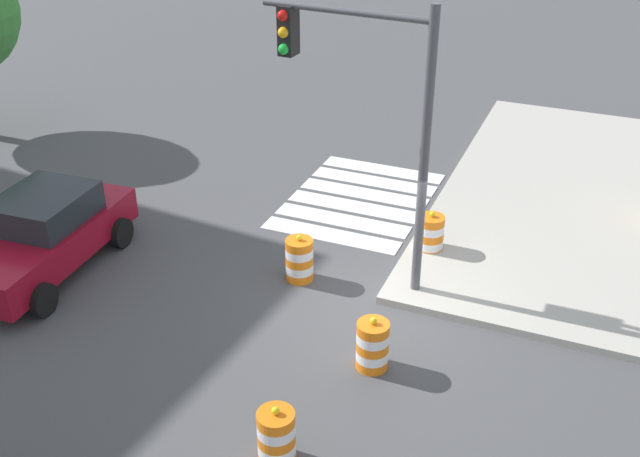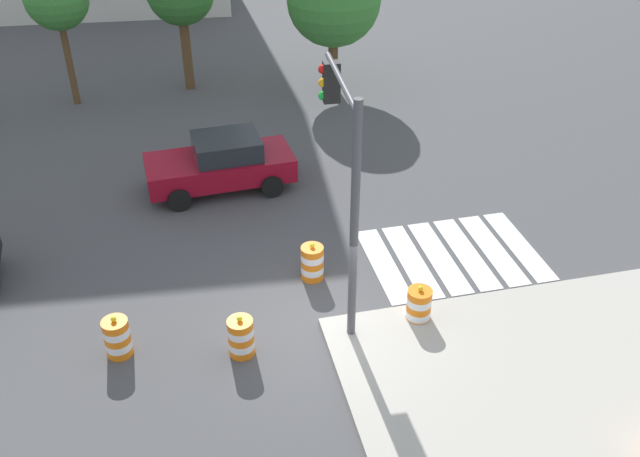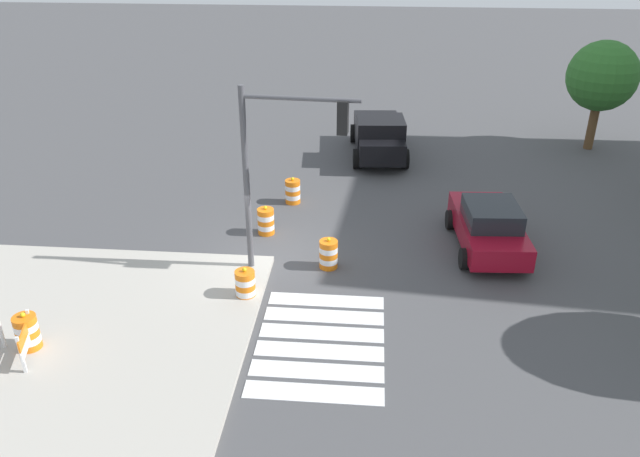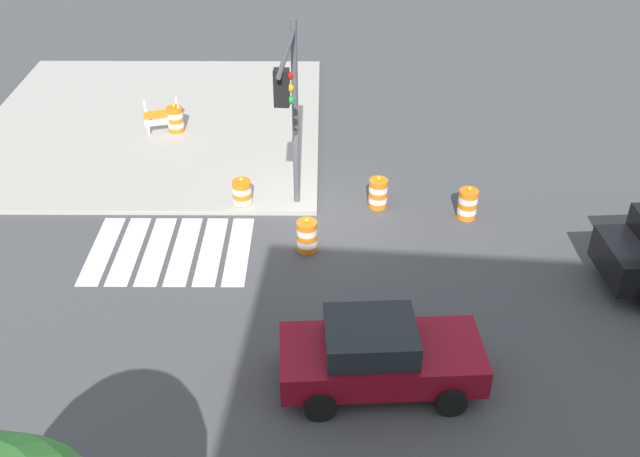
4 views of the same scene
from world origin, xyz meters
TOP-DOWN VIEW (x-y plane):
  - ground_plane at (0.00, 0.00)m, footprint 120.00×120.00m
  - sidewalk_corner at (6.00, -6.00)m, footprint 12.00×12.00m
  - crosswalk_stripes at (4.00, 1.80)m, footprint 4.35×3.20m
  - sports_car at (-1.38, 6.71)m, footprint 4.40×2.33m
  - traffic_barrel_near_corner at (2.21, -0.45)m, footprint 0.56×0.56m
  - traffic_barrel_crosswalk_end at (-1.81, -0.54)m, footprint 0.56×0.56m
  - traffic_barrel_median_near at (-4.37, 0.05)m, footprint 0.56×0.56m
  - traffic_barrel_median_far at (0.25, 1.72)m, footprint 0.56×0.56m
  - traffic_barrel_on_sidewalk at (4.99, -5.28)m, footprint 0.56×0.56m
  - construction_barricade at (5.41, -5.23)m, footprint 1.40×1.09m
  - traffic_light_pole at (0.67, 0.54)m, footprint 0.48×3.29m

SIDE VIEW (x-z plane):
  - ground_plane at x=0.00m, z-range 0.00..0.00m
  - crosswalk_stripes at x=4.00m, z-range 0.00..0.02m
  - sidewalk_corner at x=6.00m, z-range 0.00..0.15m
  - traffic_barrel_near_corner at x=2.21m, z-range -0.06..0.96m
  - traffic_barrel_crosswalk_end at x=-1.81m, z-range -0.06..0.96m
  - traffic_barrel_median_near at x=-4.37m, z-range -0.06..0.96m
  - traffic_barrel_median_far at x=0.25m, z-range -0.06..0.96m
  - traffic_barrel_on_sidewalk at x=4.99m, z-range 0.09..1.11m
  - construction_barricade at x=5.41m, z-range 0.22..1.22m
  - sports_car at x=-1.38m, z-range 0.00..1.63m
  - traffic_light_pole at x=0.67m, z-range 1.16..6.66m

